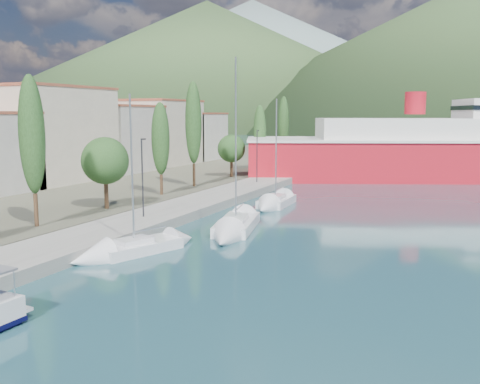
% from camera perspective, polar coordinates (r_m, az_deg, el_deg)
% --- Properties ---
extents(ground, '(1400.00, 1400.00, 0.00)m').
position_cam_1_polar(ground, '(139.62, 17.86, 4.32)').
color(ground, '#244D57').
extents(quay, '(5.00, 88.00, 0.80)m').
position_cam_1_polar(quay, '(51.03, -3.83, -1.08)').
color(quay, gray).
rests_on(quay, ground).
extents(town_buildings, '(9.20, 69.20, 11.30)m').
position_cam_1_polar(town_buildings, '(72.39, -16.17, 5.49)').
color(town_buildings, beige).
rests_on(town_buildings, land_strip).
extents(tree_row, '(4.00, 64.78, 11.60)m').
position_cam_1_polar(tree_row, '(57.10, -6.38, 5.46)').
color(tree_row, '#47301E').
rests_on(tree_row, land_strip).
extents(lamp_posts, '(0.15, 47.95, 6.06)m').
position_cam_1_polar(lamp_posts, '(41.79, -10.39, 1.82)').
color(lamp_posts, '#2D2D33').
rests_on(lamp_posts, quay).
extents(sailboat_near, '(4.71, 7.83, 10.80)m').
position_cam_1_polar(sailboat_near, '(33.68, -13.28, -6.38)').
color(sailboat_near, silver).
rests_on(sailboat_near, ground).
extents(sailboat_mid, '(4.67, 9.90, 13.78)m').
position_cam_1_polar(sailboat_mid, '(38.52, -0.97, -4.25)').
color(sailboat_mid, silver).
rests_on(sailboat_mid, ground).
extents(sailboat_far, '(2.73, 7.63, 11.07)m').
position_cam_1_polar(sailboat_far, '(49.92, 3.31, -1.39)').
color(sailboat_far, silver).
rests_on(sailboat_far, ground).
extents(ferry, '(62.35, 35.23, 12.30)m').
position_cam_1_polar(ferry, '(79.30, 24.09, 3.99)').
color(ferry, red).
rests_on(ferry, ground).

